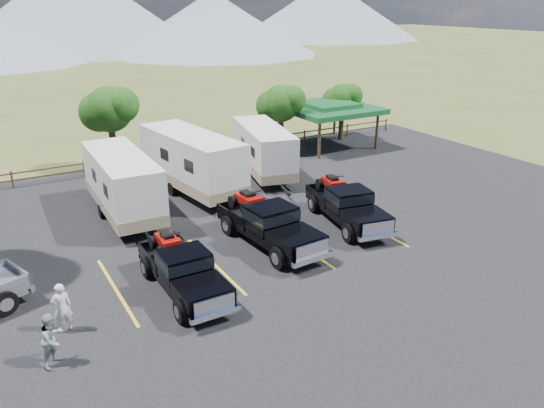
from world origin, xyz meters
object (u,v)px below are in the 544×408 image
pavilion (328,108)px  trailer_right (263,150)px  person_a (62,307)px  rig_left (183,269)px  rig_center (268,223)px  person_b (53,339)px  trailer_left (123,184)px  rig_right (346,204)px  trailer_center (192,162)px

pavilion → trailer_right: (-7.47, -3.70, -1.19)m
person_a → trailer_right: bearing=-143.8°
rig_left → rig_center: 5.05m
rig_center → person_b: 10.31m
pavilion → trailer_left: 17.69m
pavilion → person_a: pavilion is taller
rig_right → person_b: rig_right is taller
trailer_left → trailer_right: size_ratio=1.05×
rig_left → trailer_right: size_ratio=0.65×
rig_right → person_b: size_ratio=3.66×
pavilion → rig_center: bearing=-134.5°
rig_right → trailer_center: trailer_center is taller
rig_left → person_a: 4.31m
trailer_right → rig_left: bearing=-118.0°
trailer_left → trailer_center: size_ratio=0.93×
trailer_right → person_a: size_ratio=4.97×
rig_center → rig_left: bearing=-162.3°
trailer_center → rig_center: bearing=-95.1°
rig_left → person_a: (-4.29, -0.45, -0.03)m
trailer_center → trailer_right: (4.93, 0.76, -0.18)m
person_b → trailer_right: bearing=0.2°
pavilion → trailer_center: size_ratio=0.64×
person_a → trailer_center: bearing=-133.1°
person_a → rig_left: bearing=-176.7°
rig_center → trailer_center: 7.94m
rig_center → rig_right: 4.42m
pavilion → trailer_right: bearing=-153.7°
rig_right → rig_left: bearing=-156.8°
pavilion → rig_right: bearing=-122.3°
trailer_left → trailer_center: (4.24, 1.47, 0.11)m
rig_right → person_a: bearing=-158.9°
rig_left → trailer_left: (0.19, 8.31, 0.74)m
trailer_center → trailer_right: bearing=1.6°
pavilion → trailer_left: bearing=-160.4°
trailer_left → trailer_right: 9.43m
rig_right → trailer_right: size_ratio=0.72×
rig_right → trailer_right: (0.24, 8.47, 0.60)m
trailer_right → person_b: 18.99m
rig_left → trailer_left: trailer_left is taller
pavilion → trailer_left: size_ratio=0.69×
rig_center → rig_right: bearing=-1.6°
trailer_left → trailer_center: 4.49m
rig_left → person_b: (-4.83, -2.07, -0.05)m
pavilion → person_a: (-21.11, -14.69, -1.89)m
rig_left → person_a: rig_left is taller
pavilion → rig_left: size_ratio=1.12×
pavilion → rig_right: (-7.71, -12.17, -1.80)m
trailer_right → pavilion: bearing=39.9°
rig_right → rig_center: bearing=-167.1°
rig_center → person_b: bearing=-161.6°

